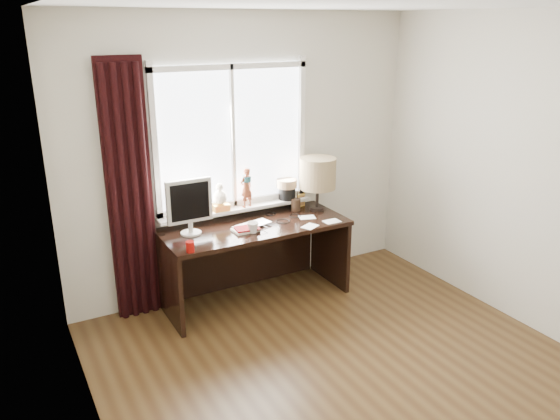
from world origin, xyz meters
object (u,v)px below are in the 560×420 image
monitor (189,203)px  table_lamp (318,174)px  red_cup (190,247)px  laptop (252,225)px  desk (251,246)px  mug (253,227)px

monitor → table_lamp: size_ratio=0.94×
red_cup → laptop: bearing=21.6°
laptop → monitor: bearing=156.6°
desk → laptop: bearing=-108.1°
table_lamp → laptop: bearing=-170.8°
laptop → red_cup: 0.74m
red_cup → table_lamp: size_ratio=0.17×
laptop → table_lamp: size_ratio=0.69×
mug → desk: (0.10, 0.26, -0.30)m
table_lamp → monitor: bearing=-179.2°
laptop → table_lamp: 0.85m
desk → table_lamp: size_ratio=3.27×
laptop → desk: size_ratio=0.21×
mug → table_lamp: size_ratio=0.20×
table_lamp → mug: bearing=-162.7°
desk → table_lamp: table_lamp is taller
monitor → mug: bearing=-26.2°
laptop → mug: 0.15m
laptop → monitor: size_ratio=0.73×
monitor → table_lamp: table_lamp is taller
desk → mug: bearing=-111.2°
laptop → desk: 0.29m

